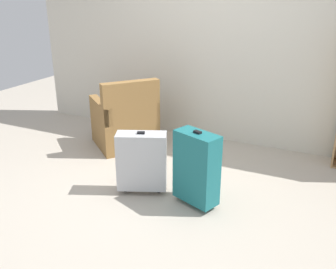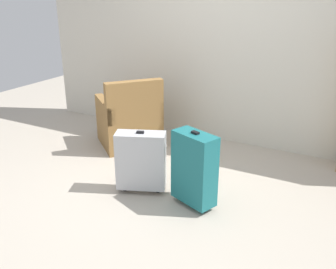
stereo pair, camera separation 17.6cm
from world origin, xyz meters
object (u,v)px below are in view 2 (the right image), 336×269
at_px(suitcase_teal, 194,168).
at_px(suitcase_silver, 141,161).
at_px(armchair, 130,122).
at_px(mug, 162,145).

bearing_deg(suitcase_teal, suitcase_silver, 179.95).
bearing_deg(armchair, mug, 10.62).
bearing_deg(suitcase_teal, armchair, 144.37).
bearing_deg(suitcase_teal, mug, 131.26).
relative_size(armchair, suitcase_teal, 1.33).
xyz_separation_m(armchair, suitcase_silver, (0.77, -0.96, 0.02)).
relative_size(armchair, suitcase_silver, 1.54).
distance_m(armchair, suitcase_silver, 1.23).
distance_m(mug, suitcase_silver, 1.13).
relative_size(mug, suitcase_teal, 0.16).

